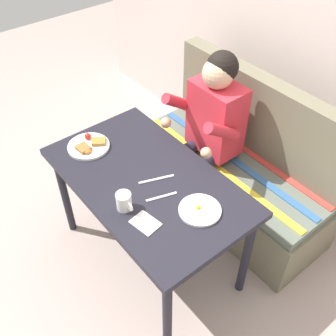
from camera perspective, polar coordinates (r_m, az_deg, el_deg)
ground_plane at (r=2.76m, az=-2.48°, el=-12.35°), size 8.00×8.00×0.00m
back_wall at (r=2.70m, az=20.04°, el=19.55°), size 4.40×0.10×2.60m
table at (r=2.26m, az=-2.97°, el=-2.97°), size 1.20×0.70×0.73m
couch at (r=2.86m, az=9.63°, el=-0.44°), size 1.44×0.56×1.00m
person at (r=2.57m, az=5.69°, el=6.24°), size 0.45×0.61×1.21m
plate_breakfast at (r=2.43m, az=-11.21°, el=3.13°), size 0.25×0.25×0.05m
plate_eggs at (r=2.04m, az=4.56°, el=-5.97°), size 0.22×0.22×0.04m
coffee_mug at (r=2.02m, az=-6.27°, el=-4.71°), size 0.12×0.08×0.10m
napkin at (r=1.99m, az=-3.24°, el=-7.84°), size 0.15×0.12×0.01m
fork at (r=2.10m, az=-0.94°, el=-4.12°), size 0.07×0.17×0.00m
knife at (r=2.19m, az=-1.67°, el=-1.60°), size 0.08×0.19×0.00m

